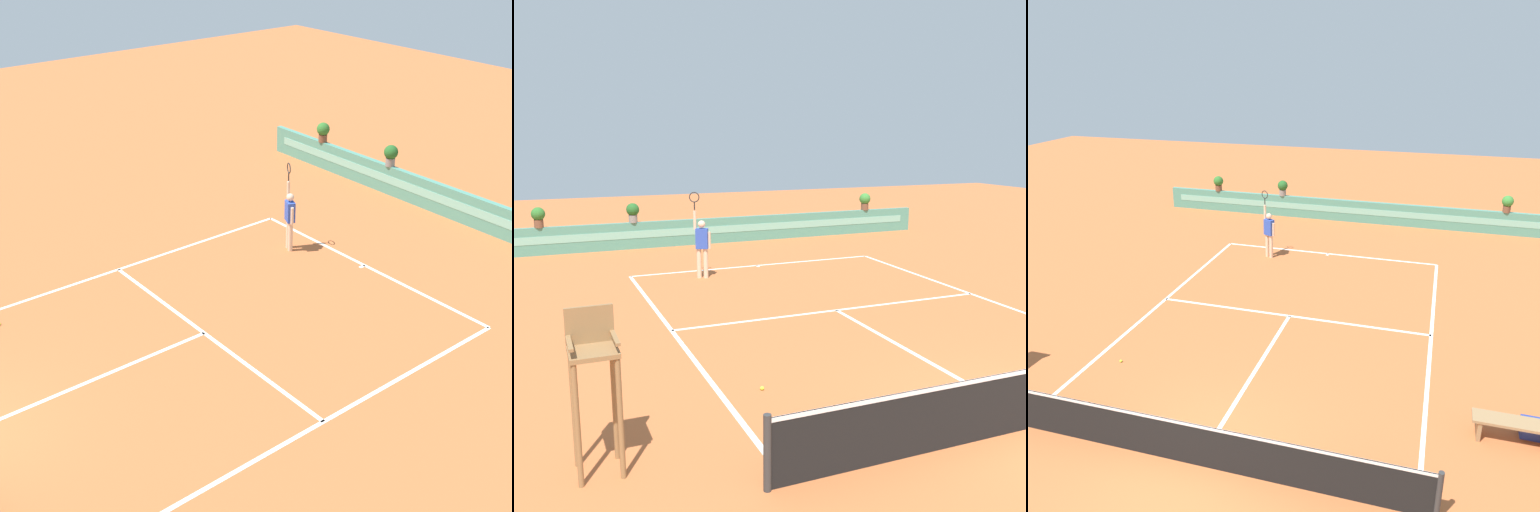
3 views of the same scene
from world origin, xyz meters
The scene contains 11 objects.
ground_plane centered at (0.00, 6.00, 0.00)m, with size 60.00×60.00×0.00m, color #BC6033.
court_lines centered at (0.00, 6.72, 0.00)m, with size 8.32×11.94×0.01m.
net centered at (0.00, 0.00, 0.51)m, with size 8.92×0.10×1.00m.
back_wall_barrier centered at (0.00, 16.39, 0.50)m, with size 18.00×0.21×1.00m.
bench_courtside centered at (5.81, 2.41, 0.38)m, with size 1.60×0.44×0.51m.
gear_bag centered at (6.34, 2.72, 0.18)m, with size 0.70×0.36×0.36m, color navy.
tennis_player centered at (-2.11, 10.92, 1.05)m, with size 0.57×0.35×2.58m.
tennis_ball_near_baseline centered at (-3.40, 2.74, 0.03)m, with size 0.07×0.07×0.07m, color #CCE033.
potted_plant_far_left centered at (-6.51, 16.39, 1.41)m, with size 0.48×0.48×0.72m.
potted_plant_left centered at (-3.22, 16.39, 1.41)m, with size 0.48×0.48×0.72m.
potted_plant_far_right centered at (6.76, 16.39, 1.41)m, with size 0.48×0.48×0.72m.
Camera 3 is at (3.89, -7.20, 7.34)m, focal length 37.19 mm.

